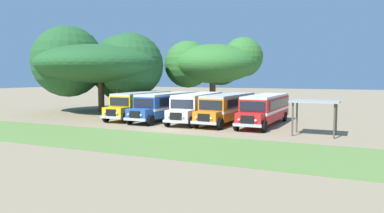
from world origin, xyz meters
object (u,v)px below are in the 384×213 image
parked_bus_slot_2 (198,106)px  parked_bus_slot_3 (228,107)px  parked_bus_slot_0 (142,103)px  broad_shade_tree (212,63)px  waiting_shelter (315,104)px  utility_pole (117,83)px  parked_bus_slot_4 (265,108)px  parked_bus_slot_1 (166,105)px  secondary_tree (104,65)px

parked_bus_slot_2 → parked_bus_slot_3: bearing=87.3°
parked_bus_slot_0 → broad_shade_tree: size_ratio=0.83×
parked_bus_slot_0 → waiting_shelter: size_ratio=3.02×
utility_pole → waiting_shelter: 24.80m
parked_bus_slot_4 → utility_pole: utility_pole is taller
parked_bus_slot_0 → waiting_shelter: bearing=73.9°
parked_bus_slot_0 → broad_shade_tree: bearing=165.8°
parked_bus_slot_4 → broad_shade_tree: 17.98m
parked_bus_slot_1 → utility_pole: utility_pole is taller
utility_pole → parked_bus_slot_1: bearing=-17.5°
parked_bus_slot_0 → parked_bus_slot_4: bearing=88.2°
parked_bus_slot_4 → utility_pole: 18.98m
parked_bus_slot_0 → waiting_shelter: parked_bus_slot_0 is taller
broad_shade_tree → utility_pole: bearing=-124.7°
waiting_shelter → secondary_tree: bearing=160.9°
parked_bus_slot_0 → secondary_tree: size_ratio=0.59×
broad_shade_tree → secondary_tree: (-11.76, -8.75, -0.26)m
parked_bus_slot_4 → parked_bus_slot_1: bearing=-86.9°
parked_bus_slot_0 → parked_bus_slot_4: size_ratio=1.00×
secondary_tree → parked_bus_slot_2: bearing=-17.6°
parked_bus_slot_4 → waiting_shelter: bearing=46.9°
broad_shade_tree → parked_bus_slot_3: bearing=-62.2°
secondary_tree → utility_pole: 5.24m
parked_bus_slot_4 → parked_bus_slot_3: bearing=-87.7°
parked_bus_slot_1 → waiting_shelter: parked_bus_slot_1 is taller
waiting_shelter → broad_shade_tree: bearing=131.0°
parked_bus_slot_2 → parked_bus_slot_1: bearing=-90.2°
broad_shade_tree → waiting_shelter: 24.56m
broad_shade_tree → utility_pole: 14.08m
parked_bus_slot_3 → waiting_shelter: (8.73, -4.68, 0.87)m
parked_bus_slot_0 → parked_bus_slot_3: (10.14, -0.13, 0.00)m
parked_bus_slot_2 → parked_bus_slot_3: 3.24m
parked_bus_slot_0 → broad_shade_tree: (2.98, 13.49, 4.79)m
parked_bus_slot_0 → parked_bus_slot_2: size_ratio=0.99×
parked_bus_slot_2 → utility_pole: bearing=-105.7°
parked_bus_slot_4 → broad_shade_tree: bearing=-140.7°
parked_bus_slot_2 → waiting_shelter: 12.84m
parked_bus_slot_3 → utility_pole: 15.37m
parked_bus_slot_1 → parked_bus_slot_3: bearing=94.5°
utility_pole → parked_bus_slot_0: bearing=-23.4°
parked_bus_slot_2 → secondary_tree: 17.08m
secondary_tree → parked_bus_slot_3: bearing=-14.4°
parked_bus_slot_3 → parked_bus_slot_4: same height
parked_bus_slot_1 → parked_bus_slot_3: size_ratio=1.00×
parked_bus_slot_1 → utility_pole: 8.97m
parked_bus_slot_1 → utility_pole: size_ratio=1.54×
parked_bus_slot_0 → parked_bus_slot_2: (6.91, -0.23, 0.00)m
broad_shade_tree → waiting_shelter: (15.90, -18.30, -3.92)m
secondary_tree → utility_pole: bearing=-34.1°
parked_bus_slot_3 → utility_pole: bearing=-96.9°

